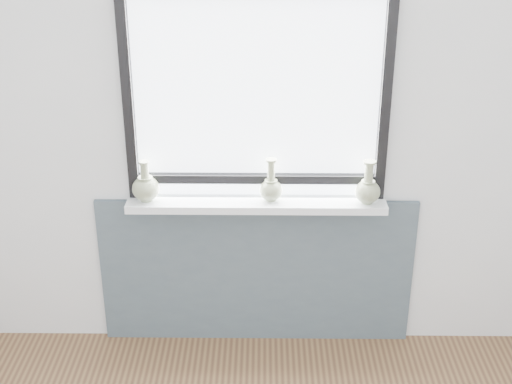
{
  "coord_description": "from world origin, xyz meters",
  "views": [
    {
      "loc": [
        0.03,
        -1.56,
        2.47
      ],
      "look_at": [
        0.0,
        1.55,
        1.02
      ],
      "focal_mm": 50.0,
      "sensor_mm": 36.0,
      "label": 1
    }
  ],
  "objects_px": {
    "windowsill": "(256,204)",
    "vase_a": "(146,187)",
    "vase_b": "(271,188)",
    "vase_c": "(368,189)"
  },
  "relations": [
    {
      "from": "vase_a",
      "to": "vase_c",
      "type": "distance_m",
      "value": 1.12
    },
    {
      "from": "vase_b",
      "to": "vase_c",
      "type": "distance_m",
      "value": 0.49
    },
    {
      "from": "windowsill",
      "to": "vase_b",
      "type": "bearing_deg",
      "value": 2.97
    },
    {
      "from": "windowsill",
      "to": "vase_a",
      "type": "bearing_deg",
      "value": -179.6
    },
    {
      "from": "vase_a",
      "to": "vase_b",
      "type": "bearing_deg",
      "value": 0.7
    },
    {
      "from": "vase_b",
      "to": "vase_c",
      "type": "xyz_separation_m",
      "value": [
        0.49,
        -0.02,
        0.0
      ]
    },
    {
      "from": "vase_a",
      "to": "vase_b",
      "type": "relative_size",
      "value": 0.95
    },
    {
      "from": "vase_a",
      "to": "vase_b",
      "type": "distance_m",
      "value": 0.63
    },
    {
      "from": "windowsill",
      "to": "vase_c",
      "type": "height_order",
      "value": "vase_c"
    },
    {
      "from": "windowsill",
      "to": "vase_c",
      "type": "bearing_deg",
      "value": -2.06
    }
  ]
}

